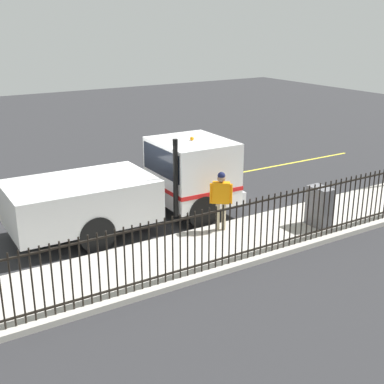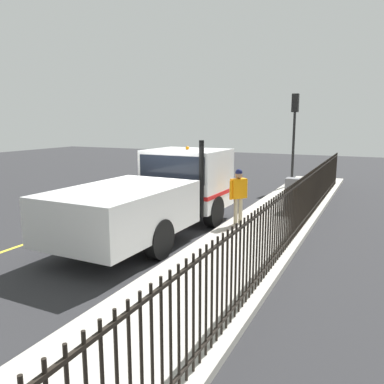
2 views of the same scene
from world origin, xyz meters
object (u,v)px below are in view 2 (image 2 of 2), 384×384
Objects in this scene: utility_cabinet at (296,195)px; traffic_cone at (138,208)px; traffic_light_near at (294,121)px; worker_standing at (238,191)px; work_truck at (163,190)px.

utility_cabinet is 1.87× the size of traffic_cone.
traffic_light_near is 7.10× the size of traffic_cone.
traffic_light_near reaches higher than worker_standing.
worker_standing is at bearing 0.90° from traffic_cone.
worker_standing is 2.75× the size of traffic_cone.
traffic_cone is at bearing -151.43° from utility_cabinet.
work_truck is 9.79m from traffic_light_near.
traffic_light_near is 9.31m from traffic_cone.
work_truck reaches higher than traffic_cone.
traffic_light_near is at bearing -142.39° from worker_standing.
traffic_cone is at bearing -51.79° from worker_standing.
utility_cabinet is (3.04, 3.89, -0.55)m from work_truck.
utility_cabinet is (1.22, 2.53, -0.46)m from worker_standing.
traffic_cone is (-4.76, -2.59, -0.40)m from utility_cabinet.
work_truck reaches higher than utility_cabinet.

